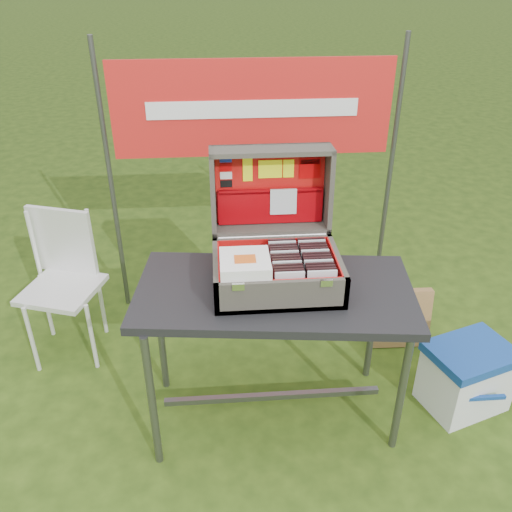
{
  "coord_description": "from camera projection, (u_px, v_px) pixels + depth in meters",
  "views": [
    {
      "loc": [
        -0.22,
        -1.97,
        2.12
      ],
      "look_at": [
        -0.06,
        0.1,
        0.91
      ],
      "focal_mm": 38.0,
      "sensor_mm": 36.0,
      "label": 1
    }
  ],
  "objects": [
    {
      "name": "cd_right_4",
      "position": [
        318.0,
        274.0,
        2.34
      ],
      "size": [
        0.12,
        0.01,
        0.14
      ],
      "primitive_type": "cube",
      "color": "silver",
      "rests_on": "suitcase_liner_floor"
    },
    {
      "name": "chair_leg_fr",
      "position": [
        92.0,
        337.0,
        3.01
      ],
      "size": [
        0.02,
        0.02,
        0.43
      ],
      "primitive_type": "cylinder",
      "color": "silver",
      "rests_on": "ground"
    },
    {
      "name": "banner",
      "position": [
        253.0,
        108.0,
        3.07
      ],
      "size": [
        1.6,
        0.02,
        0.55
      ],
      "primitive_type": "cube",
      "color": "red",
      "rests_on": "banner_post_left"
    },
    {
      "name": "songbook_6",
      "position": [
        245.0,
        262.0,
        2.27
      ],
      "size": [
        0.21,
        0.21,
        0.0
      ],
      "primitive_type": "cube",
      "color": "white",
      "rests_on": "suitcase_base_wall_front"
    },
    {
      "name": "suitcase_liner_wall_right",
      "position": [
        334.0,
        268.0,
        2.41
      ],
      "size": [
        0.01,
        0.36,
        0.13
      ],
      "primitive_type": "cube",
      "color": "red",
      "rests_on": "suitcase_base_bottom"
    },
    {
      "name": "lid_sticker_cc_a",
      "position": [
        226.0,
        159.0,
        2.46
      ],
      "size": [
        0.06,
        0.0,
        0.03
      ],
      "primitive_type": "cube",
      "rotation": [
        -1.62,
        0.0,
        0.0
      ],
      "color": "#1933B2",
      "rests_on": "suitcase_lid_liner"
    },
    {
      "name": "banner_post_right",
      "position": [
        389.0,
        178.0,
        3.36
      ],
      "size": [
        0.03,
        0.03,
        1.7
      ],
      "primitive_type": "cylinder",
      "color": "#59595B",
      "rests_on": "ground"
    },
    {
      "name": "lid_card_neon_main",
      "position": [
        270.0,
        169.0,
        2.5
      ],
      "size": [
        0.11,
        0.01,
        0.09
      ],
      "primitive_type": "cube",
      "rotation": [
        -1.62,
        0.0,
        0.0
      ],
      "color": "#F3FD15",
      "rests_on": "suitcase_lid_liner"
    },
    {
      "name": "suitcase_base_wall_front",
      "position": [
        282.0,
        297.0,
        2.23
      ],
      "size": [
        0.56,
        0.02,
        0.15
      ],
      "primitive_type": "cube",
      "color": "#645F51",
      "rests_on": "table_top"
    },
    {
      "name": "cd_left_11",
      "position": [
        282.0,
        257.0,
        2.46
      ],
      "size": [
        0.12,
        0.01,
        0.14
      ],
      "primitive_type": "cube",
      "color": "black",
      "rests_on": "suitcase_liner_floor"
    },
    {
      "name": "suitcase_lid_rim_near",
      "position": [
        271.0,
        228.0,
        2.59
      ],
      "size": [
        0.56,
        0.15,
        0.03
      ],
      "primitive_type": "cube",
      "rotation": [
        -1.62,
        0.0,
        0.0
      ],
      "color": "#645F51",
      "rests_on": "suitcase_lid_back"
    },
    {
      "name": "chair_upright_left",
      "position": [
        33.0,
        244.0,
        3.07
      ],
      "size": [
        0.02,
        0.02,
        0.4
      ],
      "primitive_type": "cylinder",
      "color": "silver",
      "rests_on": "chair_seat"
    },
    {
      "name": "table",
      "position": [
        273.0,
        355.0,
        2.61
      ],
      "size": [
        1.3,
        0.76,
        0.77
      ],
      "primitive_type": null,
      "rotation": [
        0.0,
        0.0,
        -0.11
      ],
      "color": "#29292B",
      "rests_on": "ground"
    },
    {
      "name": "songbook_1",
      "position": [
        245.0,
        267.0,
        2.28
      ],
      "size": [
        0.21,
        0.21,
        0.0
      ],
      "primitive_type": "cube",
      "color": "white",
      "rests_on": "suitcase_base_wall_front"
    },
    {
      "name": "suitcase_hinge",
      "position": [
        272.0,
        236.0,
        2.53
      ],
      "size": [
        0.5,
        0.02,
        0.02
      ],
      "primitive_type": "cylinder",
      "rotation": [
        0.0,
        1.57,
        0.0
      ],
      "color": "silver",
      "rests_on": "suitcase_base_wall_back"
    },
    {
      "name": "cardboard_box",
      "position": [
        401.0,
        318.0,
        3.21
      ],
      "size": [
        0.35,
        0.12,
        0.37
      ],
      "primitive_type": "cube",
      "rotation": [
        -0.14,
        0.0,
        -0.03
      ],
      "color": "olive",
      "rests_on": "ground"
    },
    {
      "name": "suitcase_latch_right",
      "position": [
        327.0,
        283.0,
        2.2
      ],
      "size": [
        0.05,
        0.01,
        0.03
      ],
      "primitive_type": "cube",
      "color": "silver",
      "rests_on": "suitcase_base_wall_front"
    },
    {
      "name": "table_brace",
      "position": [
        272.0,
        396.0,
        2.75
      ],
      "size": [
        1.09,
        0.03,
        0.03
      ],
      "primitive_type": "cube",
      "color": "#59595B",
      "rests_on": "ground"
    },
    {
      "name": "suitcase_pocket_cd",
      "position": [
        283.0,
        202.0,
        2.55
      ],
      "size": [
        0.13,
        0.02,
        0.13
      ],
      "primitive_type": "cube",
      "rotation": [
        -1.62,
        0.0,
        0.0
      ],
      "color": "silver",
      "rests_on": "suitcase_lid_pocket"
    },
    {
      "name": "banner_text",
      "position": [
        253.0,
        109.0,
        3.06
      ],
      "size": [
        1.2,
        0.0,
        0.1
      ],
      "primitive_type": "cube",
      "color": "white",
      "rests_on": "banner"
    },
    {
      "name": "songbook_3",
      "position": [
        245.0,
        265.0,
        2.27
      ],
      "size": [
        0.21,
        0.21,
        0.0
      ],
      "primitive_type": "cube",
      "color": "white",
      "rests_on": "suitcase_base_wall_front"
    },
    {
      "name": "suitcase_lid_liner",
      "position": [
        270.0,
        187.0,
        2.55
      ],
      "size": [
        0.51,
        0.02,
        0.35
      ],
      "primitive_type": "cube",
      "rotation": [
        -1.62,
        0.0,
        0.0
      ],
      "color": "red",
      "rests_on": "suitcase_lid_back"
    },
    {
      "name": "chair_backrest",
      "position": [
        62.0,
        241.0,
        3.08
      ],
      "size": [
        0.37,
        0.15,
        0.4
      ],
      "primitive_type": "cube",
      "rotation": [
        0.0,
        0.0,
        -0.32
      ],
      "color": "silver",
      "rests_on": "chair_seat"
    },
    {
      "name": "chair_upright_right",
      "position": [
        92.0,
        241.0,
        3.1
      ],
      "size": [
        0.02,
        0.02,
        0.4
      ],
      "primitive_type": "cylinder",
      "color": "silver",
      "rests_on": "chair_seat"
    },
    {
      "name": "songbook_7",
      "position": [
        245.0,
        261.0,
        2.26
      ],
      "size": [
        0.21,
        0.21,
        0.0
      ],
      "primitive_type": "cube",
      "color": "white",
      "rests_on": "suitcase_base_wall_front"
    },
    {
      "name": "banner_post_left",
      "position": [
        112.0,
        186.0,
        3.24
      ],
      "size": [
        0.03,
        0.03,
        1.7
      ],
      "primitive_type": "cylinder",
      "color": "#59595B",
      "rests_on": "ground"
    },
    {
      "name": "songbook_4",
      "position": [
        245.0,
        264.0,
        2.27
      ],
      "size": [
        0.21,
        0.21,
        0.0
      ],
      "primitive_type": "cube",
      "color": "white",
      "rests_on": "suitcase_base_wall_front"
    },
    {
      "name": "cd_left_3",
      "position": [
        287.0,
        278.0,
        2.31
      ],
      "size": [
        0.12,
        0.01,
        0.14
      ],
      "primitive_type": "cube",
      "color": "black",
      "rests_on": "suitcase_liner_floor"
    },
    {
      "name": "cd_right_2",
      "position": [
        320.0,
        280.0,
        2.3
      ],
      "size": [
        0.12,
        0.01,
        0.14
      ],
      "primitive_type": "cube",
      "color": "black",
      "rests_on": "suitcase_liner_floor"
    },
    {
      "name": "table_top",
      "position": [
        275.0,
        292.0,
        2.43
      ],
      "size": [
        1.3,
        0.76,
        0.04
      ],
      "primitive_type": "cube",
      "rotation": [
        0.0,
        0.0,
        -0.11
      ],
      "color": "#29292B",
      "rests_on": "ground"
    },
    {
      "name": "cd_left_5",
      "position": [
        286.0,
        273.0,
        2.35
      ],
      "size": [
        0.12,
        0.01,
        0.14
      ],
      "primitive_type": "cube",
      "color": "black",
      "rests_on": "suitcase_liner_floor"
    },
    {
      "name": "cd_left_4",
      "position": [
        287.0,
        275.0,
        2.33
      ],
      "size": [
        0.12,
        0.01,
        0.14
      ],
      "primitive_type": "cube",
      "color": "silver",
      "rests_on": "suitcase_liner_floor"
    },
    {
      "name": "chair_leg_fl",
      "position": [
        32.0,
        340.0,
        2.99
      ],
      "size": [
        0.02,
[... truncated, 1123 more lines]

